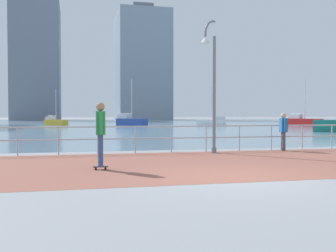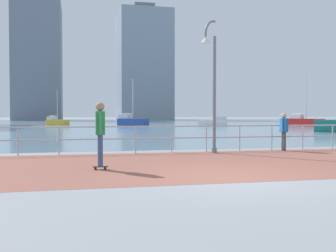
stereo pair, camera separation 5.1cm
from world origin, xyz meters
The scene contains 13 objects.
ground centered at (0.00, 40.00, 0.00)m, with size 220.00×220.00×0.00m, color gray.
brick_paving centered at (0.00, 2.86, 0.00)m, with size 28.00×6.99×0.01m, color #935647.
harbor_water centered at (0.00, 51.35, 0.00)m, with size 180.00×88.00×0.00m, color #6B899E.
waterfront_railing centered at (0.00, 6.35, 0.72)m, with size 25.25×0.06×1.04m.
lamppost centered at (1.37, 5.66, 2.76)m, with size 0.73×0.58×5.00m.
skateboarder centered at (-2.96, 2.11, 1.08)m, with size 0.40×0.55×1.79m.
bystander centered at (4.54, 6.00, 0.88)m, with size 0.30×0.56×1.52m.
sailboat_blue centered at (12.55, 37.31, 0.46)m, with size 3.52×2.52×4.81m.
sailboat_white centered at (3.10, 40.24, 0.55)m, with size 3.63×3.90×5.73m.
sailboat_gray centered at (23.01, 34.55, 0.55)m, with size 3.16×4.21×5.78m.
sailboat_navy centered at (-5.97, 44.89, 0.44)m, with size 3.07×3.01×4.61m.
tower_glass centered at (12.46, 88.80, 12.96)m, with size 12.09×15.42×27.58m.
tower_steel centered at (-11.85, 88.21, 13.38)m, with size 10.36×13.65×28.41m.
Camera 2 is at (-3.60, -8.77, 1.50)m, focal length 43.32 mm.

